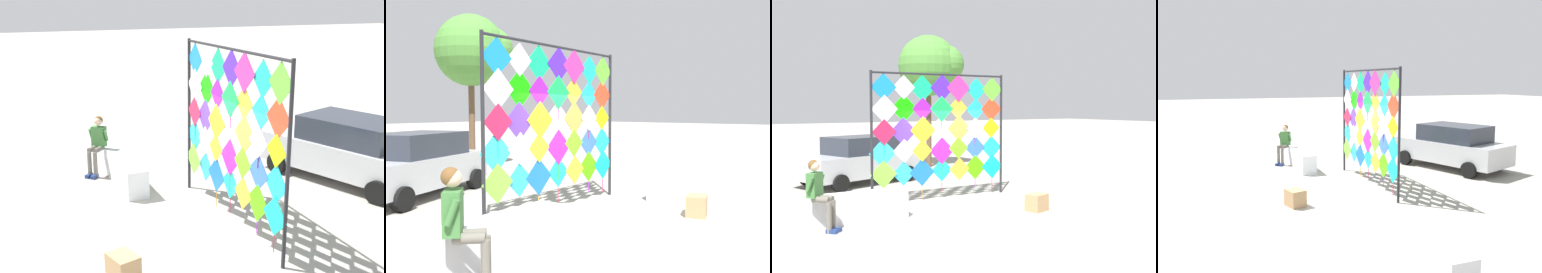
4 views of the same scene
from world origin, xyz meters
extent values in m
plane|color=#9E998E|center=(0.00, 0.00, 0.00)|extent=(120.00, 120.00, 0.00)
cube|color=silver|center=(-4.23, -0.24, 0.33)|extent=(4.76, 0.50, 0.67)
cube|color=silver|center=(4.23, -0.24, 0.33)|extent=(4.76, 0.50, 0.67)
cylinder|color=#232328|center=(-2.15, 1.11, 1.78)|extent=(0.07, 0.07, 3.56)
cylinder|color=#232328|center=(1.96, 1.12, 1.78)|extent=(0.07, 0.07, 3.56)
cylinder|color=#232328|center=(-0.09, 1.12, 3.51)|extent=(4.10, 0.07, 0.06)
cube|color=#81F83C|center=(-1.83, 1.09, 0.83)|extent=(0.75, 0.01, 0.75)
cube|color=#28A9E9|center=(-1.24, 1.13, 0.81)|extent=(0.67, 0.01, 0.67)
cube|color=blue|center=(-0.69, 1.13, 0.80)|extent=(0.77, 0.01, 0.77)
cylinder|color=orange|center=(-0.69, 1.14, 0.25)|extent=(0.02, 0.02, 0.35)
cube|color=#18DAAF|center=(-0.06, 1.13, 0.83)|extent=(0.66, 0.01, 0.66)
cylinder|color=#E51644|center=(-0.07, 1.14, 0.33)|extent=(0.02, 0.02, 0.33)
cube|color=gold|center=(0.50, 1.12, 0.82)|extent=(0.66, 0.01, 0.66)
cube|color=#4DEB0A|center=(1.04, 1.12, 0.83)|extent=(0.73, 0.01, 0.73)
cylinder|color=#A716E5|center=(1.04, 1.13, 0.35)|extent=(0.02, 0.02, 0.24)
cube|color=#0EEEB4|center=(1.64, 1.12, 0.82)|extent=(0.73, 0.01, 0.73)
cylinder|color=#E5164C|center=(1.64, 1.13, 0.29)|extent=(0.02, 0.02, 0.32)
cube|color=#2DCEDF|center=(-1.84, 1.12, 1.39)|extent=(0.77, 0.01, 0.77)
cylinder|color=red|center=(-1.84, 1.13, 0.87)|extent=(0.02, 0.02, 0.26)
cube|color=white|center=(-1.23, 1.11, 1.42)|extent=(0.64, 0.01, 0.64)
cube|color=#BECD25|center=(-0.69, 1.11, 1.40)|extent=(0.60, 0.01, 0.60)
cube|color=#BE1CCC|center=(-0.07, 1.12, 1.37)|extent=(0.77, 0.01, 0.77)
cylinder|color=#28E516|center=(-0.07, 1.13, 0.83)|extent=(0.02, 0.02, 0.33)
cube|color=#6BE61C|center=(0.46, 1.11, 1.43)|extent=(0.63, 0.01, 0.63)
cube|color=blue|center=(1.04, 1.12, 1.41)|extent=(0.68, 0.01, 0.68)
cube|color=#19B2DD|center=(1.61, 1.13, 1.39)|extent=(0.70, 0.01, 0.70)
cube|color=#E51B46|center=(-1.80, 1.10, 1.95)|extent=(0.69, 0.01, 0.69)
cylinder|color=#16E5B9|center=(-1.80, 1.11, 1.45)|extent=(0.02, 0.02, 0.31)
cube|color=#5E34DF|center=(-1.25, 1.11, 1.95)|extent=(0.77, 0.01, 0.77)
cylinder|color=#B3E516|center=(-1.25, 1.12, 1.40)|extent=(0.02, 0.02, 0.33)
cube|color=yellow|center=(-0.67, 1.10, 1.97)|extent=(0.77, 0.01, 0.77)
cube|color=white|center=(-0.09, 1.13, 2.00)|extent=(0.71, 0.01, 0.71)
cylinder|color=#43E516|center=(-0.09, 1.14, 1.44)|extent=(0.02, 0.02, 0.39)
cube|color=orange|center=(0.49, 1.12, 1.99)|extent=(0.75, 0.01, 0.75)
cube|color=white|center=(1.03, 1.10, 1.99)|extent=(0.61, 0.01, 0.61)
cylinder|color=red|center=(1.03, 1.11, 1.59)|extent=(0.02, 0.02, 0.19)
cube|color=#B8F10D|center=(1.59, 1.12, 1.98)|extent=(0.60, 0.01, 0.60)
cube|color=white|center=(-1.78, 1.10, 2.55)|extent=(0.75, 0.01, 0.75)
cube|color=#12F706|center=(-1.22, 1.13, 2.57)|extent=(0.75, 0.01, 0.75)
cube|color=purple|center=(-0.67, 1.11, 2.55)|extent=(0.63, 0.01, 0.63)
cube|color=#17F655|center=(-0.08, 1.10, 2.55)|extent=(0.72, 0.01, 0.72)
cylinder|color=#E516AB|center=(-0.08, 1.11, 2.08)|extent=(0.02, 0.02, 0.22)
cube|color=yellow|center=(0.45, 1.12, 2.57)|extent=(0.63, 0.01, 0.63)
cube|color=#1DB0D9|center=(1.05, 1.13, 2.53)|extent=(0.64, 0.01, 0.64)
cylinder|color=#E54316|center=(1.05, 1.14, 2.09)|extent=(0.02, 0.02, 0.25)
cube|color=#F84020|center=(1.60, 1.12, 2.54)|extent=(0.73, 0.01, 0.73)
cylinder|color=#16C7E5|center=(1.60, 1.13, 2.04)|extent=(0.02, 0.02, 0.27)
cube|color=#1586D7|center=(-1.80, 1.11, 3.13)|extent=(0.73, 0.01, 0.73)
cube|color=white|center=(-1.22, 1.12, 3.13)|extent=(0.65, 0.01, 0.65)
cylinder|color=#16E5BF|center=(-1.22, 1.13, 2.66)|extent=(0.02, 0.02, 0.30)
cube|color=#12E47E|center=(-0.67, 1.12, 3.11)|extent=(0.73, 0.01, 0.73)
cube|color=#4C20E0|center=(-0.06, 1.11, 3.14)|extent=(0.75, 0.01, 0.75)
cube|color=#CC2D94|center=(0.46, 1.10, 3.14)|extent=(0.77, 0.01, 0.77)
cube|color=#17CCAC|center=(1.07, 1.13, 3.11)|extent=(0.68, 0.01, 0.68)
cylinder|color=red|center=(1.07, 1.14, 2.65)|extent=(0.02, 0.02, 0.23)
cube|color=#63D535|center=(1.63, 1.12, 3.12)|extent=(0.71, 0.01, 0.71)
cylinder|color=#AA16E5|center=(1.63, 1.13, 2.59)|extent=(0.02, 0.02, 0.34)
cylinder|color=#666056|center=(-3.83, -0.93, 0.33)|extent=(0.11, 0.11, 0.67)
cylinder|color=#666056|center=(-3.97, -0.80, 0.70)|extent=(0.35, 0.35, 0.13)
cube|color=navy|center=(-3.79, -0.97, 0.04)|extent=(0.24, 0.24, 0.09)
cylinder|color=#666056|center=(-3.72, -0.81, 0.33)|extent=(0.11, 0.11, 0.67)
cylinder|color=#666056|center=(-3.85, -0.68, 0.70)|extent=(0.35, 0.35, 0.13)
cube|color=navy|center=(-3.67, -0.85, 0.04)|extent=(0.24, 0.24, 0.09)
cube|color=#3D7538|center=(-4.04, -0.62, 0.99)|extent=(0.39, 0.40, 0.52)
sphere|color=#DBB293|center=(-4.04, -0.62, 1.39)|extent=(0.22, 0.22, 0.22)
sphere|color=brown|center=(-4.05, -0.60, 1.40)|extent=(0.22, 0.22, 0.22)
cylinder|color=#3D7538|center=(-4.18, -0.79, 1.04)|extent=(0.18, 0.18, 0.31)
cylinder|color=#3D7538|center=(-3.87, -0.47, 1.04)|extent=(0.18, 0.18, 0.31)
cube|color=#B7B7BC|center=(-1.19, 4.94, 0.64)|extent=(4.48, 3.02, 0.74)
cube|color=#282D38|center=(-1.05, 4.98, 1.31)|extent=(2.69, 2.22, 0.59)
cylinder|color=black|center=(-2.23, 3.64, 0.28)|extent=(0.59, 0.38, 0.55)
cylinder|color=black|center=(-2.81, 5.32, 0.28)|extent=(0.59, 0.38, 0.55)
cylinder|color=black|center=(0.42, 4.56, 0.28)|extent=(0.59, 0.38, 0.55)
cylinder|color=black|center=(-0.15, 6.23, 0.28)|extent=(0.59, 0.38, 0.55)
cube|color=tan|center=(1.23, -1.47, 0.22)|extent=(0.60, 0.52, 0.43)
cylinder|color=brown|center=(2.85, 7.72, 1.78)|extent=(0.22, 0.22, 3.56)
sphere|color=#4C8938|center=(2.85, 7.72, 4.33)|extent=(2.58, 2.58, 2.58)
sphere|color=#4C8938|center=(2.85, 7.50, 4.37)|extent=(1.30, 1.30, 1.30)
sphere|color=#4C8938|center=(3.42, 7.29, 4.39)|extent=(1.62, 1.62, 1.62)
camera|label=1|loc=(8.49, -3.33, 4.47)|focal=47.62mm
camera|label=2|loc=(-6.94, -4.65, 2.17)|focal=39.05mm
camera|label=3|loc=(-6.52, -10.84, 2.66)|focal=45.31mm
camera|label=4|loc=(10.96, -3.67, 3.22)|focal=37.16mm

